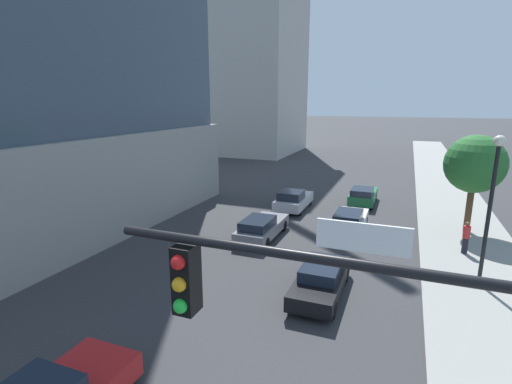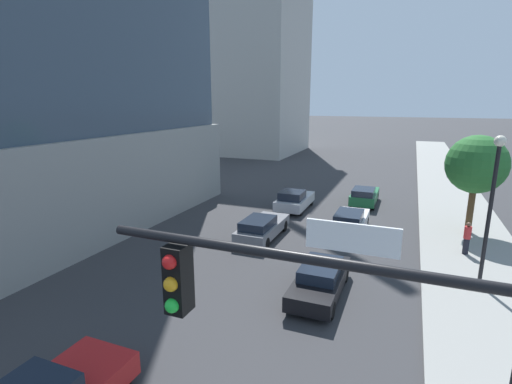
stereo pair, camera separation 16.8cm
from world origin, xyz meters
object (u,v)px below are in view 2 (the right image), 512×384
object	(u,v)px
car_black	(320,279)
car_gray	(262,227)
car_white	(350,221)
pedestrian_red_shirt	(467,238)
traffic_light_pole	(346,364)
car_green	(364,196)
car_silver	(294,200)
street_tree	(477,165)
street_lamp	(493,191)
construction_building	(247,32)

from	to	relation	value
car_black	car_gray	bearing A→B (deg)	131.42
car_white	pedestrian_red_shirt	bearing A→B (deg)	-13.08
car_gray	car_white	distance (m)	5.36
traffic_light_pole	car_green	size ratio (longest dim) A/B	1.49
pedestrian_red_shirt	car_gray	bearing A→B (deg)	-171.93
car_silver	car_gray	bearing A→B (deg)	-90.00
street_tree	car_silver	world-z (taller)	street_tree
street_tree	car_gray	size ratio (longest dim) A/B	1.23
traffic_light_pole	car_white	world-z (taller)	traffic_light_pole
traffic_light_pole	street_lamp	distance (m)	13.34
car_gray	car_green	distance (m)	10.82
car_silver	street_tree	bearing A→B (deg)	-6.26
car_black	pedestrian_red_shirt	bearing A→B (deg)	48.08
car_silver	traffic_light_pole	bearing A→B (deg)	-72.06
street_tree	traffic_light_pole	bearing A→B (deg)	-101.47
street_tree	car_gray	xyz separation A→B (m)	(-11.00, -5.28, -3.47)
street_lamp	car_silver	bearing A→B (deg)	141.16
street_lamp	car_white	distance (m)	8.57
pedestrian_red_shirt	car_silver	bearing A→B (deg)	154.44
traffic_light_pole	car_white	distance (m)	18.27
street_tree	car_green	bearing A→B (deg)	144.93
street_lamp	pedestrian_red_shirt	bearing A→B (deg)	92.43
car_gray	car_white	xyz separation A→B (m)	(4.53, 2.87, 0.05)
traffic_light_pole	car_black	world-z (taller)	traffic_light_pole
street_lamp	car_gray	bearing A→B (deg)	169.02
car_white	car_gray	bearing A→B (deg)	-147.68
traffic_light_pole	street_lamp	size ratio (longest dim) A/B	1.01
car_gray	car_black	xyz separation A→B (m)	(4.53, -5.13, -0.01)
car_green	car_white	world-z (taller)	car_white
street_tree	pedestrian_red_shirt	size ratio (longest dim) A/B	3.42
construction_building	street_lamp	distance (m)	48.11
construction_building	pedestrian_red_shirt	xyz separation A→B (m)	(26.69, -34.09, -16.53)
car_gray	pedestrian_red_shirt	bearing A→B (deg)	8.07
construction_building	street_lamp	xyz separation A→B (m)	(26.84, -37.63, -13.32)
car_green	pedestrian_red_shirt	distance (m)	10.25
car_green	pedestrian_red_shirt	xyz separation A→B (m)	(5.94, -8.35, 0.30)
street_tree	pedestrian_red_shirt	bearing A→B (deg)	-98.00
construction_building	car_silver	bearing A→B (deg)	-60.85
street_tree	car_silver	xyz separation A→B (m)	(-11.00, 1.21, -3.45)
street_lamp	car_green	bearing A→B (deg)	117.13
traffic_light_pole	street_tree	size ratio (longest dim) A/B	1.11
street_tree	car_white	bearing A→B (deg)	-159.51
street_tree	car_gray	distance (m)	12.69
car_white	construction_building	bearing A→B (deg)	122.39
street_tree	car_green	size ratio (longest dim) A/B	1.35
street_lamp	car_black	world-z (taller)	street_lamp
car_gray	pedestrian_red_shirt	xyz separation A→B (m)	(10.47, 1.48, 0.31)
traffic_light_pole	car_gray	distance (m)	16.82
traffic_light_pole	car_gray	bearing A→B (deg)	114.94
car_gray	car_green	world-z (taller)	car_green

